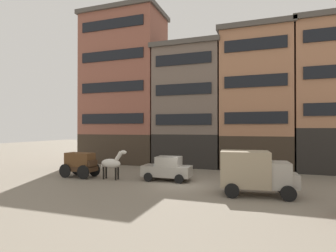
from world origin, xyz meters
The scene contains 9 objects.
ground_plane centered at (0.00, 0.00, 0.00)m, with size 120.00×120.00×0.00m, color slate.
building_far_left centered at (-10.32, 10.25, 8.88)m, with size 9.56×6.14×17.68m.
building_center_left centered at (-2.21, 10.25, 6.49)m, with size 7.36×6.14×12.88m.
building_center_right centered at (4.65, 10.25, 6.97)m, with size 7.06×6.14×13.85m.
building_far_right centered at (11.46, 10.25, 7.04)m, with size 7.27×6.14×13.98m.
cargo_wagon centered at (-8.74, -0.03, 1.15)m, with size 2.95×1.61×1.98m.
draft_horse centered at (-5.79, -0.03, 1.27)m, with size 2.35×0.66×2.30m.
delivery_truck_near centered at (4.88, -1.62, 1.42)m, with size 4.49×2.48×2.62m.
sedan_light centered at (-1.58, 0.99, 0.91)m, with size 3.75×1.96×1.83m.
Camera 1 is at (5.33, -18.50, 3.99)m, focal length 28.98 mm.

